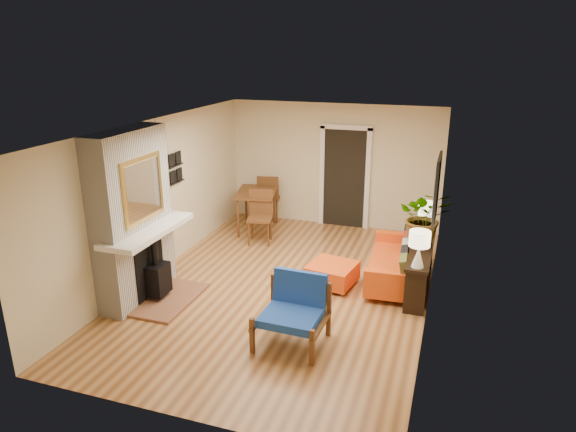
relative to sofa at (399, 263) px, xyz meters
name	(u,v)px	position (x,y,z in m)	size (l,w,h in m)	color
room_shell	(356,177)	(-1.12, 1.83, 0.92)	(6.50, 6.50, 6.50)	#B88047
fireplace	(135,221)	(-3.72, -1.81, 0.92)	(1.09, 1.68, 2.60)	white
sofa	(399,263)	(0.00, 0.00, 0.00)	(0.91, 1.91, 0.74)	silver
ottoman	(332,273)	(-1.01, -0.48, -0.12)	(0.82, 0.82, 0.36)	silver
blue_chair	(295,306)	(-1.09, -2.22, 0.16)	(0.88, 0.86, 0.89)	brown
dining_table	(261,199)	(-3.05, 1.57, 0.36)	(1.12, 1.98, 1.04)	brown
console_table	(421,256)	(0.35, -0.21, 0.25)	(0.34, 1.85, 0.72)	black
lamp_near	(419,245)	(0.35, -0.98, 0.74)	(0.30, 0.30, 0.54)	white
lamp_far	(427,214)	(0.35, 0.46, 0.74)	(0.30, 0.30, 0.54)	white
houseplant	(424,217)	(0.34, 0.00, 0.84)	(0.79, 0.69, 0.88)	#1E5919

